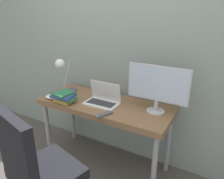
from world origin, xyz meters
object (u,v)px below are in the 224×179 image
Objects in this scene: desk_lamp at (63,70)px; game_controller at (51,97)px; laptop at (103,99)px; book_stack at (64,97)px; office_chair at (35,167)px; monitor at (158,86)px.

game_controller is at bearing -103.60° from desk_lamp.
laptop is 1.37× the size of book_stack.
office_chair is 4.21× the size of book_stack.
monitor is 1.07m from desk_lamp.
monitor is 2.30× the size of book_stack.
book_stack is (-0.92, -0.26, -0.20)m from monitor.
monitor is 1.39× the size of desk_lamp.
laptop reaches higher than book_stack.
desk_lamp reaches higher than office_chair.
book_stack is at bearing -49.07° from desk_lamp.
monitor reaches higher than laptop.
desk_lamp is at bearing 117.89° from office_chair.
book_stack is 0.19m from game_controller.
desk_lamp is 1.12m from office_chair.
monitor is at bearing 59.14° from office_chair.
book_stack is (-0.38, -0.16, 0.01)m from laptop.
monitor is 0.55× the size of office_chair.
book_stack is (0.14, -0.17, -0.23)m from desk_lamp.
book_stack is 1.78× the size of game_controller.
book_stack reaches higher than game_controller.
office_chair is at bearing -93.02° from laptop.
desk_lamp reaches higher than book_stack.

